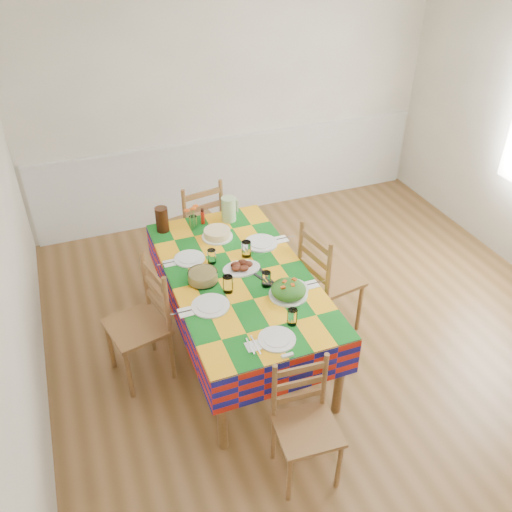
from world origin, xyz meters
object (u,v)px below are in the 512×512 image
Objects in this scene: dining_table at (239,283)px; chair_right at (327,280)px; meat_platter at (241,267)px; chair_near at (305,424)px; tea_pitcher at (162,220)px; chair_far at (198,226)px; green_pitcher at (229,209)px; chair_left at (142,324)px.

chair_right reaches higher than dining_table.
meat_platter is 1.31m from chair_near.
chair_right is (0.72, -0.06, -0.28)m from meat_platter.
chair_far is (0.40, 0.39, -0.37)m from tea_pitcher.
green_pitcher is at bearing 78.72° from meat_platter.
chair_near is (-0.04, -1.26, -0.34)m from meat_platter.
tea_pitcher is (-0.58, 0.03, 0.00)m from green_pitcher.
dining_table is 0.93m from tea_pitcher.
chair_near is at bearing 19.29° from chair_left.
chair_right reaches higher than chair_far.
chair_far is at bearing 22.68° from chair_right.
meat_platter is at bearing 51.76° from dining_table.
dining_table is at bearing 79.21° from chair_far.
dining_table is 0.12m from meat_platter.
chair_far is 0.98× the size of chair_right.
tea_pitcher is 2.11m from chair_near.
chair_near is at bearing 138.61° from chair_right.
chair_right is (1.16, -0.83, -0.36)m from tea_pitcher.
chair_left reaches higher than dining_table.
meat_platter is 0.86m from chair_left.
meat_platter is 0.89m from tea_pitcher.
tea_pitcher is 0.22× the size of chair_left.
chair_left is (-0.37, -0.81, -0.38)m from tea_pitcher.
chair_near is (0.00, -1.21, -0.24)m from dining_table.
chair_far is 1.01× the size of chair_left.
meat_platter is 0.29× the size of chair_right.
meat_platter is 1.36× the size of green_pitcher.
chair_far is at bearing 134.31° from chair_left.
tea_pitcher reaches higher than chair_near.
green_pitcher reaches higher than dining_table.
meat_platter is (0.04, 0.05, 0.11)m from dining_table.
chair_left is at bearing 46.76° from chair_far.
chair_far reaches higher than tea_pitcher.
dining_table is 8.84× the size of tea_pitcher.
chair_right is at bearing -0.55° from dining_table.
dining_table is 6.49× the size of meat_platter.
green_pitcher is 0.22× the size of chair_right.
green_pitcher is 0.59m from chair_far.
dining_table is 8.85× the size of green_pitcher.
chair_near is at bearing -89.86° from dining_table.
meat_platter is at bearing 76.27° from chair_right.
chair_right is at bearing -4.57° from meat_platter.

